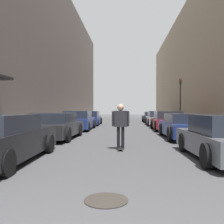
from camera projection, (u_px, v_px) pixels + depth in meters
ground at (122, 128)px, 19.69m from camera, size 102.04×102.04×0.00m
curb_strip_left at (72, 123)px, 24.61m from camera, size 1.80×46.38×0.12m
curb_strip_right at (175, 124)px, 24.04m from camera, size 1.80×46.38×0.12m
building_row_left at (43, 53)px, 24.70m from camera, size 4.90×46.38×13.99m
building_row_right at (206, 63)px, 23.81m from camera, size 4.90×46.38×11.67m
parked_car_left_0 at (0, 139)px, 6.78m from camera, size 1.96×4.82×1.30m
parked_car_left_1 at (56, 126)px, 12.19m from camera, size 2.01×4.44×1.28m
parked_car_left_2 at (78, 121)px, 17.64m from camera, size 2.05×4.53×1.34m
parked_car_left_3 at (90, 118)px, 22.94m from camera, size 1.91×4.60×1.29m
parked_car_right_1 at (183, 126)px, 12.37m from camera, size 1.94×4.38×1.24m
parked_car_right_2 at (168, 121)px, 17.38m from camera, size 2.07×4.38×1.32m
parked_car_right_3 at (157, 119)px, 22.43m from camera, size 1.86×4.23×1.30m
parked_car_right_4 at (152, 117)px, 28.20m from camera, size 2.02×4.62×1.17m
skateboarder at (121, 122)px, 8.91m from camera, size 0.63×0.78×1.64m
manhole_cover at (106, 200)px, 3.94m from camera, size 0.70×0.70×0.02m
traffic_light at (180, 97)px, 19.74m from camera, size 0.16×0.22×3.76m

